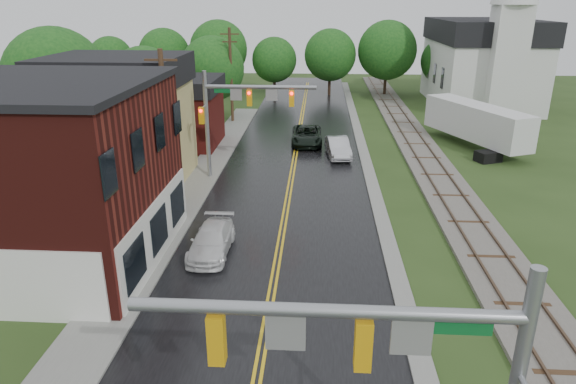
# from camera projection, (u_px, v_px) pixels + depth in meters

# --- Properties ---
(main_road) EXTENTS (10.00, 90.00, 0.02)m
(main_road) POSITION_uv_depth(u_px,v_px,m) (294.00, 166.00, 37.71)
(main_road) COLOR black
(main_road) RESTS_ON ground
(curb_right) EXTENTS (0.80, 70.00, 0.12)m
(curb_right) POSITION_uv_depth(u_px,v_px,m) (362.00, 148.00, 42.06)
(curb_right) COLOR gray
(curb_right) RESTS_ON ground
(sidewalk_left) EXTENTS (2.40, 50.00, 0.12)m
(sidewalk_left) POSITION_uv_depth(u_px,v_px,m) (195.00, 187.00, 33.39)
(sidewalk_left) COLOR gray
(sidewalk_left) RESTS_ON ground
(yellow_house) EXTENTS (8.00, 7.00, 6.40)m
(yellow_house) POSITION_uv_depth(u_px,v_px,m) (123.00, 134.00, 33.48)
(yellow_house) COLOR tan
(yellow_house) RESTS_ON ground
(darkred_building) EXTENTS (7.00, 6.00, 4.40)m
(darkred_building) POSITION_uv_depth(u_px,v_px,m) (176.00, 119.00, 42.18)
(darkred_building) COLOR #3F0F0C
(darkred_building) RESTS_ON ground
(church) EXTENTS (10.40, 18.40, 20.00)m
(church) POSITION_uv_depth(u_px,v_px,m) (485.00, 54.00, 56.67)
(church) COLOR silver
(church) RESTS_ON ground
(railroad) EXTENTS (3.20, 80.00, 0.30)m
(railroad) POSITION_uv_depth(u_px,v_px,m) (419.00, 148.00, 41.76)
(railroad) COLOR #59544C
(railroad) RESTS_ON ground
(traffic_signal_near) EXTENTS (7.34, 0.30, 7.20)m
(traffic_signal_near) POSITION_uv_depth(u_px,v_px,m) (402.00, 370.00, 9.60)
(traffic_signal_near) COLOR gray
(traffic_signal_near) RESTS_ON ground
(traffic_signal_far) EXTENTS (7.34, 0.43, 7.20)m
(traffic_signal_far) POSITION_uv_depth(u_px,v_px,m) (238.00, 106.00, 33.35)
(traffic_signal_far) COLOR gray
(traffic_signal_far) RESTS_ON ground
(utility_pole_b) EXTENTS (1.80, 0.28, 9.00)m
(utility_pole_b) POSITION_uv_depth(u_px,v_px,m) (166.00, 127.00, 28.96)
(utility_pole_b) COLOR #382616
(utility_pole_b) RESTS_ON ground
(utility_pole_c) EXTENTS (1.80, 0.28, 9.00)m
(utility_pole_c) POSITION_uv_depth(u_px,v_px,m) (231.00, 74.00, 49.51)
(utility_pole_c) COLOR #382616
(utility_pole_c) RESTS_ON ground
(tree_left_b) EXTENTS (7.60, 7.60, 9.69)m
(tree_left_b) POSITION_uv_depth(u_px,v_px,m) (58.00, 81.00, 38.50)
(tree_left_b) COLOR black
(tree_left_b) RESTS_ON ground
(tree_left_c) EXTENTS (6.00, 6.00, 7.65)m
(tree_left_c) POSITION_uv_depth(u_px,v_px,m) (146.00, 82.00, 46.16)
(tree_left_c) COLOR black
(tree_left_c) RESTS_ON ground
(tree_left_e) EXTENTS (6.40, 6.40, 8.16)m
(tree_left_e) POSITION_uv_depth(u_px,v_px,m) (214.00, 70.00, 51.37)
(tree_left_e) COLOR black
(tree_left_e) RESTS_ON ground
(suv_dark) EXTENTS (2.62, 5.44, 1.50)m
(suv_dark) POSITION_uv_depth(u_px,v_px,m) (307.00, 135.00, 43.05)
(suv_dark) COLOR black
(suv_dark) RESTS_ON ground
(sedan_silver) EXTENTS (2.08, 4.63, 1.47)m
(sedan_silver) POSITION_uv_depth(u_px,v_px,m) (338.00, 148.00, 39.58)
(sedan_silver) COLOR #B7B7BC
(sedan_silver) RESTS_ON ground
(pickup_white) EXTENTS (1.82, 4.42, 1.28)m
(pickup_white) POSITION_uv_depth(u_px,v_px,m) (212.00, 241.00, 24.52)
(pickup_white) COLOR silver
(pickup_white) RESTS_ON ground
(semi_trailer) EXTENTS (6.43, 10.89, 3.51)m
(semi_trailer) POSITION_uv_depth(u_px,v_px,m) (476.00, 122.00, 41.63)
(semi_trailer) COLOR black
(semi_trailer) RESTS_ON ground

